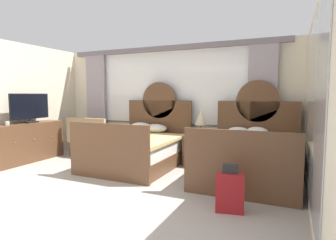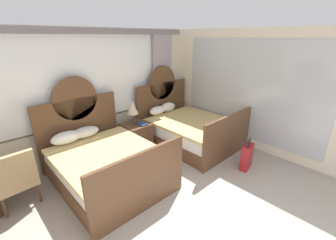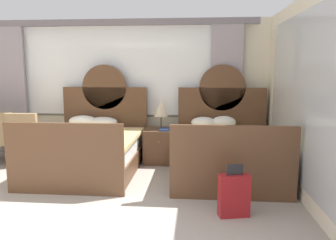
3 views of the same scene
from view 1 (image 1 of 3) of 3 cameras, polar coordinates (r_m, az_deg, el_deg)
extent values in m
plane|color=#9E9389|center=(3.69, -29.25, -19.75)|extent=(24.00, 24.00, 0.00)
cube|color=beige|center=(6.84, 0.53, 3.84)|extent=(5.96, 0.07, 2.70)
cube|color=#646054|center=(6.80, 0.38, 6.96)|extent=(4.04, 0.02, 1.88)
cube|color=white|center=(6.79, 0.36, 6.96)|extent=(3.96, 0.02, 1.80)
cube|color=#998E99|center=(7.84, -14.51, 3.49)|extent=(0.59, 0.08, 2.60)
cube|color=#998E99|center=(6.16, 18.74, 2.94)|extent=(0.59, 0.08, 2.60)
cube|color=slate|center=(6.80, 0.07, 14.57)|extent=(5.49, 0.10, 0.12)
cube|color=beige|center=(3.81, 28.37, 2.09)|extent=(0.07, 4.87, 2.70)
cube|color=#B2B7BC|center=(4.10, 27.47, 2.31)|extent=(0.01, 3.41, 2.27)
cube|color=brown|center=(5.97, -6.22, -8.02)|extent=(1.59, 2.02, 0.30)
cube|color=white|center=(5.92, -6.25, -5.35)|extent=(1.53, 1.92, 0.27)
cube|color=tan|center=(5.82, -6.66, -3.89)|extent=(1.63, 1.82, 0.06)
cube|color=brown|center=(6.78, -1.83, -1.76)|extent=(1.67, 0.06, 1.38)
cylinder|color=brown|center=(6.73, -1.85, 4.08)|extent=(0.87, 0.06, 0.87)
cube|color=brown|center=(5.05, -12.26, -6.43)|extent=(1.67, 0.06, 1.01)
ellipsoid|color=white|center=(6.72, -5.59, -1.43)|extent=(0.56, 0.31, 0.22)
ellipsoid|color=white|center=(6.58, -2.54, -1.69)|extent=(0.56, 0.32, 0.19)
cube|color=brown|center=(5.24, 16.32, -10.10)|extent=(1.59, 2.02, 0.30)
cube|color=white|center=(5.17, 16.40, -7.07)|extent=(1.53, 1.92, 0.27)
cube|color=tan|center=(5.06, 16.33, -5.45)|extent=(1.63, 1.82, 0.06)
cube|color=brown|center=(6.15, 17.77, -2.74)|extent=(1.67, 0.06, 1.38)
cylinder|color=brown|center=(6.09, 17.95, 3.71)|extent=(0.87, 0.06, 0.87)
cube|color=brown|center=(4.15, 14.47, -9.02)|extent=(1.67, 0.06, 1.01)
ellipsoid|color=white|center=(5.99, 14.27, -2.41)|extent=(0.47, 0.25, 0.22)
ellipsoid|color=white|center=(5.95, 17.86, -2.47)|extent=(0.45, 0.26, 0.24)
cube|color=brown|center=(6.10, 6.49, -6.17)|extent=(0.59, 0.59, 0.63)
sphere|color=tan|center=(5.79, 5.58, -5.39)|extent=(0.02, 0.02, 0.02)
cylinder|color=brown|center=(6.13, 6.77, -3.04)|extent=(0.14, 0.14, 0.02)
cylinder|color=brown|center=(6.11, 6.78, -1.98)|extent=(0.03, 0.03, 0.21)
cone|color=beige|center=(6.09, 6.81, 0.48)|extent=(0.27, 0.27, 0.32)
cube|color=navy|center=(5.91, 6.95, -3.30)|extent=(0.18, 0.26, 0.03)
cube|color=brown|center=(7.07, -27.13, -4.12)|extent=(0.49, 1.72, 0.88)
sphere|color=tan|center=(7.17, -22.90, -3.13)|extent=(0.03, 0.03, 0.03)
sphere|color=tan|center=(6.86, -25.80, -3.60)|extent=(0.03, 0.03, 0.03)
sphere|color=tan|center=(6.57, -28.96, -4.10)|extent=(0.03, 0.03, 0.03)
cube|color=black|center=(7.07, -26.43, -0.35)|extent=(0.20, 0.28, 0.04)
cylinder|color=black|center=(7.06, -26.45, 0.01)|extent=(0.04, 0.04, 0.05)
cube|color=black|center=(7.05, -26.55, 2.55)|extent=(0.04, 1.00, 0.58)
cube|color=black|center=(7.03, -26.45, 2.54)|extent=(0.01, 0.96, 0.54)
cylinder|color=white|center=(6.69, -30.16, -0.60)|extent=(0.08, 0.08, 0.08)
torus|color=white|center=(6.65, -29.92, -0.59)|extent=(0.05, 0.01, 0.05)
cube|color=tan|center=(7.05, -13.60, -4.07)|extent=(0.60, 0.60, 0.10)
cube|color=tan|center=(6.82, -14.81, -1.83)|extent=(0.57, 0.11, 0.51)
cube|color=tan|center=(6.90, -11.89, -3.15)|extent=(0.09, 0.51, 0.16)
cube|color=tan|center=(7.18, -15.28, -2.89)|extent=(0.09, 0.51, 0.16)
cylinder|color=brown|center=(7.16, -10.96, -5.69)|extent=(0.04, 0.04, 0.34)
cylinder|color=brown|center=(7.41, -14.03, -5.37)|extent=(0.04, 0.04, 0.34)
cylinder|color=brown|center=(6.78, -13.05, -6.35)|extent=(0.04, 0.04, 0.34)
cylinder|color=brown|center=(7.04, -16.21, -5.98)|extent=(0.04, 0.04, 0.34)
cube|color=tan|center=(7.41, -17.08, -3.71)|extent=(0.68, 0.68, 0.10)
cube|color=tan|center=(7.16, -18.06, -1.58)|extent=(0.57, 0.21, 0.51)
cube|color=tan|center=(7.28, -15.35, -2.79)|extent=(0.17, 0.51, 0.16)
cube|color=tan|center=(7.51, -18.81, -2.63)|extent=(0.17, 0.51, 0.16)
cylinder|color=brown|center=(7.55, -14.64, -5.20)|extent=(0.04, 0.04, 0.34)
cylinder|color=brown|center=(7.76, -17.75, -4.99)|extent=(0.04, 0.04, 0.34)
cylinder|color=brown|center=(7.14, -16.26, -5.83)|extent=(0.04, 0.04, 0.34)
cylinder|color=brown|center=(7.36, -19.49, -5.59)|extent=(0.04, 0.04, 0.34)
cube|color=tan|center=(7.41, -17.08, -3.71)|extent=(0.71, 0.71, 0.10)
cube|color=tan|center=(7.15, -17.90, -1.58)|extent=(0.56, 0.25, 0.51)
cube|color=tan|center=(7.30, -15.28, -2.76)|extent=(0.22, 0.50, 0.16)
cube|color=tan|center=(7.49, -18.89, -2.66)|extent=(0.22, 0.50, 0.16)
cylinder|color=brown|center=(7.58, -14.72, -5.16)|extent=(0.04, 0.04, 0.34)
cylinder|color=brown|center=(7.75, -17.96, -5.01)|extent=(0.04, 0.04, 0.34)
cylinder|color=brown|center=(7.15, -16.03, -5.81)|extent=(0.04, 0.04, 0.34)
cylinder|color=brown|center=(7.33, -19.42, -5.63)|extent=(0.04, 0.04, 0.34)
cube|color=maroon|center=(3.77, 12.60, -14.43)|extent=(0.38, 0.22, 0.51)
cube|color=#232326|center=(3.68, 12.70, -9.74)|extent=(0.20, 0.06, 0.13)
cylinder|color=black|center=(3.86, 10.30, -17.60)|extent=(0.05, 0.03, 0.05)
cylinder|color=black|center=(3.86, 14.75, -17.68)|extent=(0.05, 0.03, 0.05)
camera|label=2|loc=(4.95, -45.97, 15.47)|focal=23.85mm
camera|label=3|loc=(1.19, -78.02, 11.69)|focal=34.83mm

